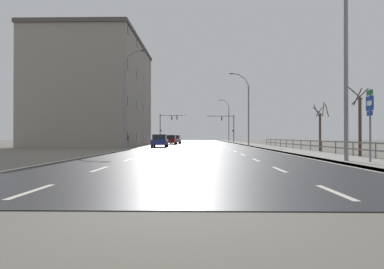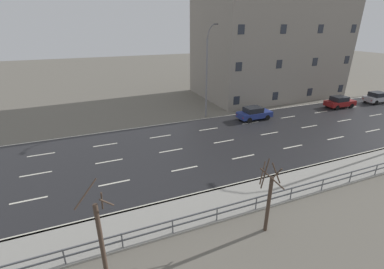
% 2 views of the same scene
% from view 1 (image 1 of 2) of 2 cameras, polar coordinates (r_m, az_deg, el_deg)
% --- Properties ---
extents(ground_plane, '(160.00, 160.00, 0.12)m').
position_cam_1_polar(ground_plane, '(53.86, 0.76, -1.82)').
color(ground_plane, '#666056').
extents(road_asphalt_strip, '(14.00, 120.00, 0.03)m').
position_cam_1_polar(road_asphalt_strip, '(65.85, 0.84, -1.50)').
color(road_asphalt_strip, '#232326').
rests_on(road_asphalt_strip, ground).
extents(sidewalk_right, '(3.00, 120.00, 0.12)m').
position_cam_1_polar(sidewalk_right, '(66.34, 8.14, -1.45)').
color(sidewalk_right, gray).
rests_on(sidewalk_right, ground).
extents(guardrail, '(0.07, 37.32, 1.00)m').
position_cam_1_polar(guardrail, '(30.54, 19.23, -1.46)').
color(guardrail, '#515459').
rests_on(guardrail, ground).
extents(street_lamp_foreground, '(2.68, 0.24, 11.03)m').
position_cam_1_polar(street_lamp_foreground, '(18.66, 23.89, 12.31)').
color(street_lamp_foreground, slate).
rests_on(street_lamp_foreground, ground).
extents(street_lamp_midground, '(2.85, 0.24, 10.57)m').
position_cam_1_polar(street_lamp_midground, '(50.12, 9.24, 4.02)').
color(street_lamp_midground, slate).
rests_on(street_lamp_midground, ground).
extents(street_lamp_distant, '(2.49, 0.24, 10.28)m').
position_cam_1_polar(street_lamp_distant, '(82.55, 6.08, 2.21)').
color(street_lamp_distant, slate).
rests_on(street_lamp_distant, ground).
extents(street_lamp_left_bank, '(2.36, 0.24, 10.69)m').
position_cam_1_polar(street_lamp_left_bank, '(37.45, -10.98, 5.68)').
color(street_lamp_left_bank, slate).
rests_on(street_lamp_left_bank, ground).
extents(highway_sign, '(0.09, 0.68, 3.51)m').
position_cam_1_polar(highway_sign, '(17.96, 27.66, 2.72)').
color(highway_sign, slate).
rests_on(highway_sign, ground).
extents(traffic_signal_right, '(5.85, 0.36, 6.01)m').
position_cam_1_polar(traffic_signal_right, '(73.76, 6.15, 1.73)').
color(traffic_signal_right, '#38383A').
rests_on(traffic_signal_right, ground).
extents(traffic_signal_left, '(5.63, 0.36, 6.14)m').
position_cam_1_polar(traffic_signal_left, '(72.72, -4.27, 1.95)').
color(traffic_signal_left, '#38383A').
rests_on(traffic_signal_left, ground).
extents(car_near_right, '(1.97, 4.17, 1.57)m').
position_cam_1_polar(car_near_right, '(55.15, -3.59, -0.89)').
color(car_near_right, maroon).
rests_on(car_near_right, ground).
extents(car_mid_centre, '(1.89, 4.13, 1.57)m').
position_cam_1_polar(car_mid_centre, '(41.52, -5.41, -1.06)').
color(car_mid_centre, navy).
rests_on(car_mid_centre, ground).
extents(car_distant, '(2.01, 4.19, 1.57)m').
position_cam_1_polar(car_distant, '(62.30, -2.78, -0.83)').
color(car_distant, '#B7B7BC').
rests_on(car_distant, ground).
extents(brick_building, '(13.70, 21.36, 15.42)m').
position_cam_1_polar(brick_building, '(53.02, -15.75, 6.59)').
color(brick_building, gray).
rests_on(brick_building, ground).
extents(bare_tree_near, '(1.46, 1.56, 4.70)m').
position_cam_1_polar(bare_tree_near, '(25.21, 26.28, 1.71)').
color(bare_tree_near, '#423328').
rests_on(bare_tree_near, ground).
extents(bare_tree_mid, '(1.55, 1.27, 4.44)m').
position_cam_1_polar(bare_tree_mid, '(33.11, 20.69, 1.00)').
color(bare_tree_mid, '#423328').
rests_on(bare_tree_mid, ground).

